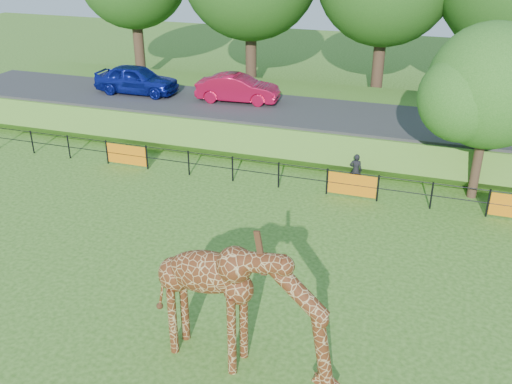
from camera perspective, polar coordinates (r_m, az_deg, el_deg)
ground at (r=16.89m, az=-5.62°, el=-10.48°), size 90.00×90.00×0.00m
giraffe at (r=13.56m, az=-1.30°, el=-11.56°), size 4.88×1.44×3.44m
perimeter_fence at (r=23.17m, az=2.27°, el=1.71°), size 28.07×0.10×1.10m
embankment at (r=29.94m, az=6.39°, el=7.37°), size 40.00×9.00×1.30m
road at (r=28.33m, az=5.78°, el=7.85°), size 40.00×5.00×0.12m
car_blue at (r=31.84m, az=-11.86°, el=10.97°), size 4.54×1.88×1.54m
car_red at (r=29.72m, az=-1.83°, el=10.33°), size 4.34×1.84×1.39m
visitor at (r=23.62m, az=9.95°, el=2.19°), size 0.51×0.34×1.38m
tree_east at (r=22.77m, az=22.61°, el=9.31°), size 5.40×4.71×6.76m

